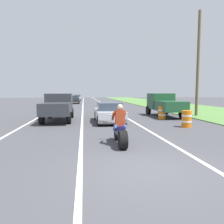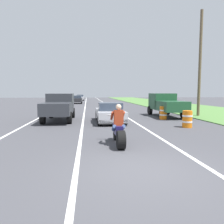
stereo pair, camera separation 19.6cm
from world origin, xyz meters
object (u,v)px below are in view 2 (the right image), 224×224
Objects in this scene: pickup_truck_left_lane_dark_grey at (59,106)px; construction_barrel_mid at (163,113)px; construction_barrel_nearest at (187,119)px; pickup_truck_right_shoulder_dark_green at (166,104)px; motorcycle_with_rider at (119,130)px; distant_car_further_ahead at (80,98)px; sports_car_silver at (110,113)px; distant_car_far_ahead at (77,99)px.

pickup_truck_left_lane_dark_grey is 7.90m from construction_barrel_mid.
pickup_truck_left_lane_dark_grey is 8.88m from construction_barrel_nearest.
pickup_truck_right_shoulder_dark_green reaches higher than construction_barrel_nearest.
pickup_truck_left_lane_dark_grey is (-3.25, 7.69, 0.51)m from motorcycle_with_rider.
distant_car_further_ahead is (-7.61, 41.89, 0.27)m from construction_barrel_nearest.
distant_car_further_ahead is at bearing 94.81° from sports_car_silver.
pickup_truck_right_shoulder_dark_green is 4.80× the size of construction_barrel_mid.
distant_car_far_ahead is 13.91m from distant_car_further_ahead.
pickup_truck_right_shoulder_dark_green reaches higher than distant_car_further_ahead.
pickup_truck_left_lane_dark_grey is at bearing -90.47° from distant_car_further_ahead.
motorcycle_with_rider reaches higher than distant_car_far_ahead.
distant_car_further_ahead is (-8.45, 36.22, -0.33)m from pickup_truck_right_shoulder_dark_green.
motorcycle_with_rider is 8.88m from construction_barrel_mid.
pickup_truck_left_lane_dark_grey is at bearing 153.24° from construction_barrel_nearest.
pickup_truck_right_shoulder_dark_green is at bearing 10.88° from pickup_truck_left_lane_dark_grey.
motorcycle_with_rider is 31.83m from distant_car_far_ahead.
pickup_truck_left_lane_dark_grey reaches higher than sports_car_silver.
construction_barrel_mid is (4.28, 1.08, -0.13)m from sports_car_silver.
construction_barrel_mid is at bearing 58.59° from motorcycle_with_rider.
distant_car_far_ahead reaches higher than construction_barrel_mid.
pickup_truck_left_lane_dark_grey is 1.20× the size of distant_car_further_ahead.
construction_barrel_nearest is at bearing -79.71° from distant_car_further_ahead.
motorcycle_with_rider is at bearing -84.49° from distant_car_far_ahead.
distant_car_further_ahead is (-3.29, 39.10, 0.14)m from sports_car_silver.
distant_car_far_ahead is (-3.41, 25.19, 0.14)m from sports_car_silver.
construction_barrel_nearest is 42.58m from distant_car_further_ahead.
pickup_truck_left_lane_dark_grey is 8.92m from pickup_truck_right_shoulder_dark_green.
sports_car_silver is 0.90× the size of pickup_truck_left_lane_dark_grey.
motorcycle_with_rider is 5.96m from construction_barrel_nearest.
construction_barrel_mid is (-0.04, 3.87, 0.00)m from construction_barrel_nearest.
distant_car_further_ahead is at bearing 89.53° from distant_car_far_ahead.
pickup_truck_left_lane_dark_grey reaches higher than distant_car_far_ahead.
distant_car_further_ahead is at bearing 89.53° from pickup_truck_left_lane_dark_grey.
distant_car_further_ahead reaches higher than sports_car_silver.
distant_car_further_ahead reaches higher than construction_barrel_mid.
pickup_truck_left_lane_dark_grey is 1.20× the size of distant_car_far_ahead.
motorcycle_with_rider is 6.51m from sports_car_silver.
sports_car_silver reaches higher than construction_barrel_nearest.
sports_car_silver is 1.08× the size of distant_car_far_ahead.
distant_car_far_ahead and distant_car_further_ahead have the same top height.
distant_car_far_ahead is at bearing 105.42° from construction_barrel_nearest.
construction_barrel_nearest is (4.31, -2.80, -0.13)m from sports_car_silver.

